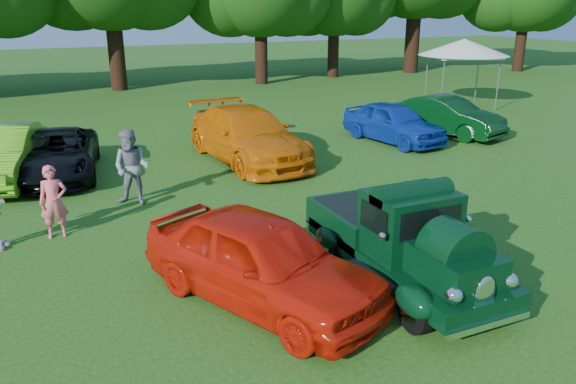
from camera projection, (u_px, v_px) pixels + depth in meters
name	position (u px, v px, depth m)	size (l,w,h in m)	color
ground	(345.00, 275.00, 9.97)	(120.00, 120.00, 0.00)	#1D4911
hero_pickup	(401.00, 241.00, 9.59)	(2.01, 4.32, 1.69)	black
red_convertible	(261.00, 259.00, 8.90)	(1.74, 4.32, 1.47)	red
back_car_lime	(2.00, 155.00, 15.02)	(1.55, 4.46, 1.47)	#5DB718
back_car_black	(56.00, 154.00, 15.52)	(2.09, 4.53, 1.26)	black
back_car_orange	(248.00, 135.00, 17.04)	(2.22, 5.47, 1.59)	orange
back_car_blue	(393.00, 122.00, 19.42)	(1.62, 4.03, 1.37)	#0E309E
back_car_green	(447.00, 116.00, 20.49)	(1.46, 4.19, 1.38)	black
spectator_pink	(54.00, 202.00, 11.41)	(0.56, 0.36, 1.52)	#F0636A
spectator_grey	(132.00, 168.00, 13.27)	(0.88, 0.69, 1.82)	gray
canopy_tent	(464.00, 48.00, 25.74)	(5.32, 5.32, 3.07)	silver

